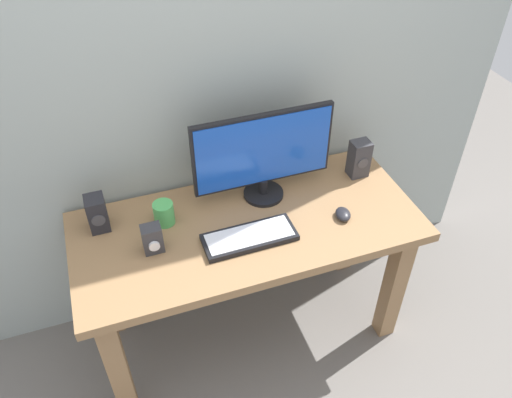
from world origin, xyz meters
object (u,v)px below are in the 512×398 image
at_px(keyboard_primary, 249,237).
at_px(monitor, 263,154).
at_px(desk, 248,245).
at_px(audio_controller, 152,239).
at_px(mouse, 343,214).
at_px(coffee_mug, 164,213).
at_px(speaker_left, 97,213).
at_px(speaker_right, 359,159).

bearing_deg(keyboard_primary, monitor, 59.36).
xyz_separation_m(desk, keyboard_primary, (-0.02, -0.09, 0.14)).
height_order(desk, audio_controller, audio_controller).
xyz_separation_m(monitor, audio_controller, (-0.51, -0.18, -0.16)).
relative_size(monitor, mouse, 7.09).
distance_m(audio_controller, coffee_mug, 0.16).
bearing_deg(audio_controller, speaker_left, 132.62).
relative_size(desk, speaker_right, 8.11).
distance_m(desk, coffee_mug, 0.38).
bearing_deg(keyboard_primary, desk, 76.11).
bearing_deg(mouse, keyboard_primary, -169.13).
distance_m(monitor, keyboard_primary, 0.35).
xyz_separation_m(mouse, speaker_right, (0.19, 0.24, 0.07)).
xyz_separation_m(mouse, speaker_left, (-0.95, 0.27, 0.06)).
bearing_deg(coffee_mug, audio_controller, -117.23).
height_order(speaker_right, audio_controller, speaker_right).
xyz_separation_m(keyboard_primary, speaker_right, (0.60, 0.23, 0.07)).
height_order(keyboard_primary, mouse, mouse).
bearing_deg(speaker_left, coffee_mug, -12.73).
height_order(mouse, speaker_left, speaker_left).
distance_m(speaker_left, audio_controller, 0.27).
bearing_deg(mouse, audio_controller, -173.88).
relative_size(mouse, speaker_right, 0.48).
xyz_separation_m(speaker_left, coffee_mug, (0.25, -0.06, -0.03)).
bearing_deg(desk, keyboard_primary, -103.89).
relative_size(keyboard_primary, speaker_left, 2.43).
distance_m(monitor, audio_controller, 0.56).
height_order(speaker_right, coffee_mug, speaker_right).
bearing_deg(mouse, speaker_right, 63.04).
bearing_deg(coffee_mug, speaker_left, 167.27).
relative_size(monitor, speaker_right, 3.40).
relative_size(desk, mouse, 16.92).
distance_m(desk, mouse, 0.42).
height_order(desk, monitor, monitor).
xyz_separation_m(desk, coffee_mug, (-0.32, 0.12, 0.18)).
bearing_deg(speaker_right, monitor, 178.38).
bearing_deg(desk, monitor, 51.55).
relative_size(monitor, speaker_left, 3.90).
bearing_deg(speaker_left, mouse, -16.00).
bearing_deg(keyboard_primary, speaker_left, 153.99).
xyz_separation_m(desk, speaker_left, (-0.57, 0.18, 0.21)).
height_order(mouse, audio_controller, audio_controller).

